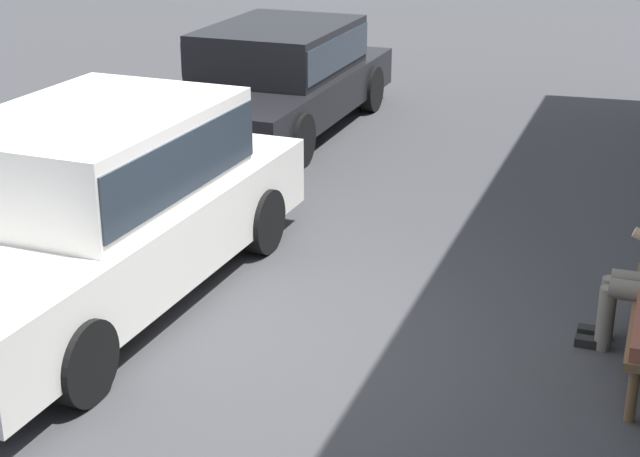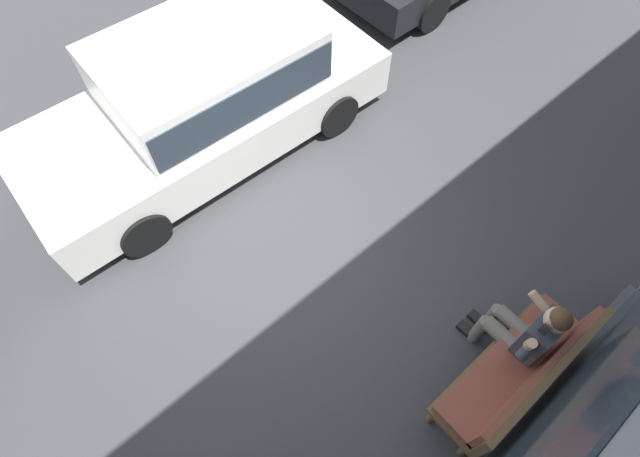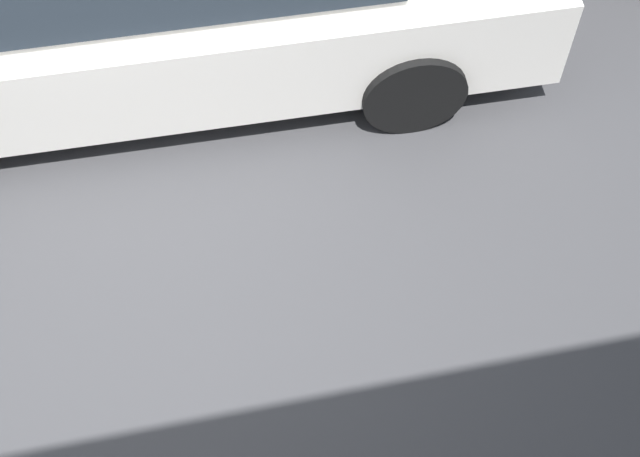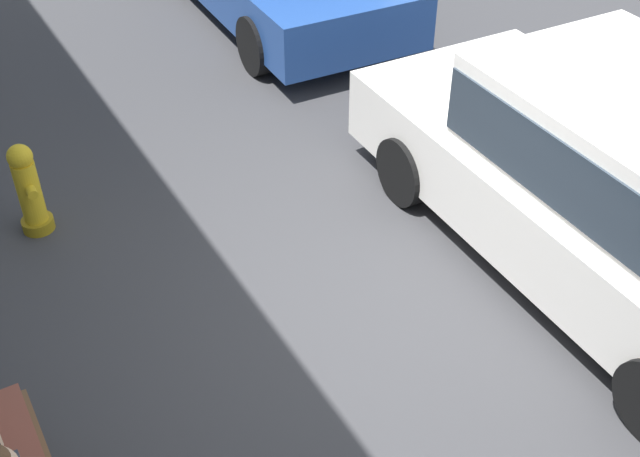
{
  "view_description": "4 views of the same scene",
  "coord_description": "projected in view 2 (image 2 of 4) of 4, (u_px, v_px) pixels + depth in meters",
  "views": [
    {
      "loc": [
        5.98,
        2.6,
        3.49
      ],
      "look_at": [
        -0.24,
        0.33,
        0.91
      ],
      "focal_mm": 55.0,
      "sensor_mm": 36.0,
      "label": 1
    },
    {
      "loc": [
        1.53,
        2.6,
        5.1
      ],
      "look_at": [
        -0.19,
        0.64,
        0.79
      ],
      "focal_mm": 28.0,
      "sensor_mm": 36.0,
      "label": 2
    },
    {
      "loc": [
        -0.48,
        2.6,
        4.66
      ],
      "look_at": [
        -0.91,
        0.46,
        1.0
      ],
      "focal_mm": 55.0,
      "sensor_mm": 36.0,
      "label": 3
    },
    {
      "loc": [
        -3.37,
        2.6,
        4.12
      ],
      "look_at": [
        -0.04,
        0.66,
        1.08
      ],
      "focal_mm": 45.0,
      "sensor_mm": 36.0,
      "label": 4
    }
  ],
  "objects": [
    {
      "name": "person_on_phone",
      "position": [
        526.0,
        332.0,
        4.57
      ],
      "size": [
        0.73,
        0.74,
        1.34
      ],
      "color": "#6B665B",
      "rests_on": "ground_plane"
    },
    {
      "name": "parked_car_mid",
      "position": [
        206.0,
        93.0,
        5.97
      ],
      "size": [
        4.62,
        2.06,
        1.55
      ],
      "color": "white",
      "rests_on": "ground_plane"
    },
    {
      "name": "bench",
      "position": [
        523.0,
        373.0,
        4.5
      ],
      "size": [
        1.71,
        0.55,
        1.0
      ],
      "color": "brown",
      "rests_on": "ground_plane"
    },
    {
      "name": "ground_plane",
      "position": [
        273.0,
        237.0,
        5.9
      ],
      "size": [
        60.0,
        60.0,
        0.0
      ],
      "primitive_type": "plane",
      "color": "#38383A"
    }
  ]
}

